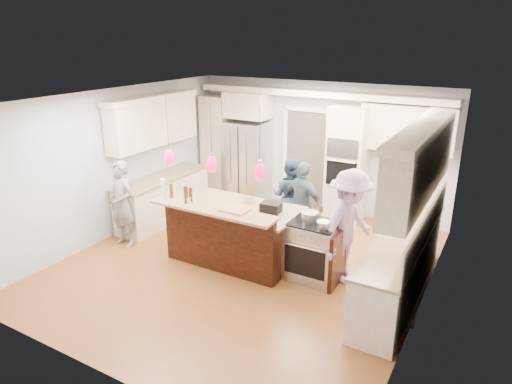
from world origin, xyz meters
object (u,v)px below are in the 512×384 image
(kitchen_island, at_px, (235,232))
(island_range, at_px, (315,251))
(refrigerator, at_px, (247,162))
(person_far_left, at_px, (290,196))
(person_bar_end, at_px, (122,204))

(kitchen_island, xyz_separation_m, island_range, (1.41, 0.08, -0.03))
(kitchen_island, distance_m, island_range, 1.41)
(refrigerator, bearing_deg, kitchen_island, -63.09)
(refrigerator, distance_m, person_far_left, 1.99)
(kitchen_island, bearing_deg, person_far_left, 77.55)
(refrigerator, relative_size, person_bar_end, 1.15)
(refrigerator, distance_m, kitchen_island, 2.91)
(person_bar_end, bearing_deg, person_far_left, 48.09)
(refrigerator, relative_size, kitchen_island, 0.86)
(kitchen_island, relative_size, person_bar_end, 1.35)
(person_bar_end, bearing_deg, refrigerator, 85.23)
(refrigerator, bearing_deg, island_range, -42.59)
(kitchen_island, relative_size, island_range, 2.28)
(kitchen_island, xyz_separation_m, person_far_left, (0.32, 1.43, 0.25))
(person_far_left, bearing_deg, person_bar_end, 33.61)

